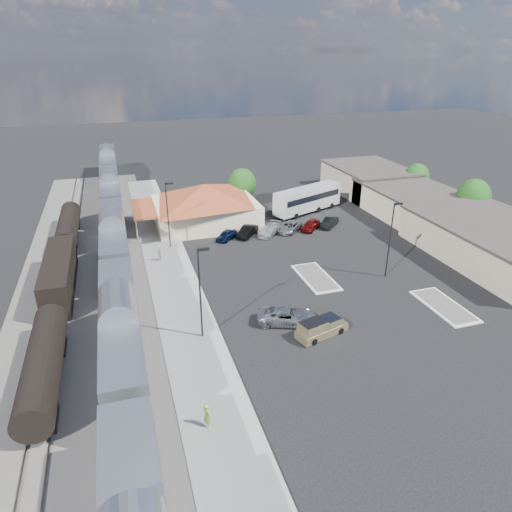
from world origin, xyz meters
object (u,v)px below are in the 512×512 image
object	(u,v)px
suv	(287,316)
station_depot	(205,204)
pickup_truck	(322,327)
coach_bus	(308,198)

from	to	relation	value
suv	station_depot	bearing A→B (deg)	25.78
pickup_truck	coach_bus	xyz separation A→B (m)	(12.80, 33.28, 1.54)
station_depot	pickup_truck	distance (m)	33.24
station_depot	suv	xyz separation A→B (m)	(1.91, -30.03, -2.33)
station_depot	pickup_truck	bearing A→B (deg)	-82.64
station_depot	coach_bus	world-z (taller)	station_depot
suv	coach_bus	size ratio (longest dim) A/B	0.45
station_depot	suv	world-z (taller)	station_depot
suv	coach_bus	world-z (taller)	coach_bus
station_depot	suv	size ratio (longest dim) A/B	3.19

